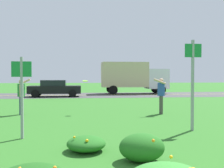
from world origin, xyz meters
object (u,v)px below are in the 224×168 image
person_thrower_green_shirt (21,93)px  car_black_center_left (55,88)px  sign_post_near_path (22,89)px  person_catcher_blue_shirt (161,93)px  box_truck_white (133,76)px  sign_post_by_roadside (193,76)px  frisbee_lime (85,81)px

person_thrower_green_shirt → car_black_center_left: 11.36m
sign_post_near_path → car_black_center_left: (-0.50, 16.50, -0.69)m
person_catcher_blue_shirt → box_truck_white: (1.65, 15.23, 0.79)m
sign_post_near_path → car_black_center_left: size_ratio=0.52×
sign_post_near_path → person_catcher_blue_shirt: bearing=39.8°
person_thrower_green_shirt → person_catcher_blue_shirt: (6.52, -0.59, 0.03)m
car_black_center_left → box_truck_white: bearing=23.4°
sign_post_by_roadside → car_black_center_left: 16.99m
sign_post_by_roadside → person_thrower_green_shirt: (-6.39, 4.57, -0.80)m
car_black_center_left → box_truck_white: box_truck_white is taller
sign_post_near_path → person_catcher_blue_shirt: 7.14m
sign_post_near_path → person_thrower_green_shirt: 5.28m
frisbee_lime → person_catcher_blue_shirt: bearing=-9.2°
car_black_center_left → sign_post_by_roadside: bearing=-69.9°
box_truck_white → person_catcher_blue_shirt: bearing=-96.2°
person_thrower_green_shirt → frisbee_lime: size_ratio=6.35×
car_black_center_left → person_thrower_green_shirt: bearing=-92.8°
person_catcher_blue_shirt → frisbee_lime: 3.65m
sign_post_near_path → sign_post_by_roadside: sign_post_by_roadside is taller
sign_post_by_roadside → car_black_center_left: size_ratio=0.66×
sign_post_near_path → sign_post_by_roadside: 5.38m
frisbee_lime → person_thrower_green_shirt: bearing=179.8°
car_black_center_left → box_truck_white: 8.37m
person_catcher_blue_shirt → frisbee_lime: person_catcher_blue_shirt is taller
person_thrower_green_shirt → sign_post_near_path: bearing=-78.5°
sign_post_near_path → person_thrower_green_shirt: sign_post_near_path is taller
person_catcher_blue_shirt → sign_post_near_path: bearing=-140.2°
person_thrower_green_shirt → car_black_center_left: (0.55, 11.34, -0.25)m
person_thrower_green_shirt → frisbee_lime: 3.02m
person_catcher_blue_shirt → box_truck_white: size_ratio=0.25×
sign_post_near_path → sign_post_by_roadside: size_ratio=0.79×
person_thrower_green_shirt → box_truck_white: box_truck_white is taller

